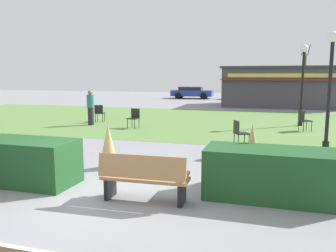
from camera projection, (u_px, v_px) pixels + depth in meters
ground_plane at (113, 193)px, 7.10m from camera, size 80.00×80.00×0.00m
lawn_patch at (209, 122)px, 17.88m from camera, size 36.00×12.00×0.01m
park_bench at (144, 178)px, 6.55m from camera, size 1.72×0.59×0.95m
hedge_left at (26, 162)px, 7.70m from camera, size 2.27×1.10×0.99m
hedge_right at (271, 174)px, 6.75m from camera, size 2.58×1.10×0.99m
ornamental_grass_behind_left at (220, 162)px, 7.67m from camera, size 0.63×0.63×0.98m
ornamental_grass_behind_right at (108, 146)px, 8.91m from camera, size 0.52×0.52×1.17m
ornamental_grass_behind_center at (252, 156)px, 7.38m from camera, size 0.64×0.64×1.39m
lamppost_mid at (330, 75)px, 11.26m from camera, size 0.36×0.36×3.82m
lamppost_far at (303, 75)px, 16.14m from camera, size 0.36×0.36×3.82m
food_kiosk at (283, 86)px, 26.48m from camera, size 9.06×5.36×3.05m
cafe_chair_west at (99, 112)px, 17.72m from camera, size 0.52×0.52×0.89m
cafe_chair_east at (303, 119)px, 14.84m from camera, size 0.59×0.59×0.89m
cafe_chair_center at (134, 117)px, 15.72m from camera, size 0.51×0.51×0.89m
cafe_chair_north at (239, 131)px, 11.67m from camera, size 0.59×0.59×0.89m
person_strolling at (91, 107)px, 16.59m from camera, size 0.34×0.34×1.69m
parked_car_west_slot at (192, 92)px, 35.40m from camera, size 4.30×2.25×1.20m
parked_car_center_slot at (247, 93)px, 33.82m from camera, size 4.26×2.17×1.20m
tree_left_bg at (304, 75)px, 36.65m from camera, size 0.91×0.96×5.59m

